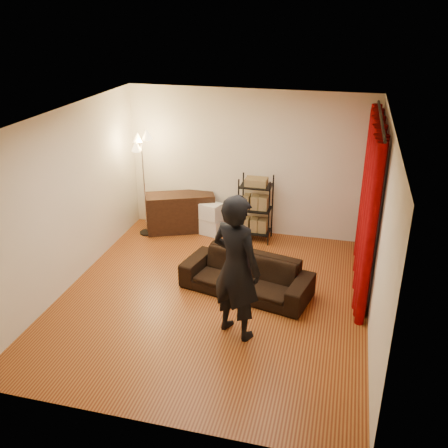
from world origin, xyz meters
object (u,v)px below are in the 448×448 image
(storage_boxes, at_px, (211,219))
(floor_lamp, at_px, (144,185))
(sofa, at_px, (246,275))
(person, at_px, (236,268))
(wire_shelf, at_px, (256,209))
(media_cabinet, at_px, (181,212))

(storage_boxes, height_order, floor_lamp, floor_lamp)
(sofa, relative_size, floor_lamp, 1.01)
(person, relative_size, wire_shelf, 1.61)
(floor_lamp, bearing_deg, person, -48.34)
(sofa, relative_size, storage_boxes, 3.10)
(wire_shelf, distance_m, floor_lamp, 2.09)
(storage_boxes, relative_size, wire_shelf, 0.52)
(wire_shelf, bearing_deg, person, -75.24)
(wire_shelf, xyz_separation_m, floor_lamp, (-2.05, -0.25, 0.36))
(storage_boxes, distance_m, wire_shelf, 0.90)
(person, distance_m, wire_shelf, 2.93)
(sofa, bearing_deg, media_cabinet, 144.75)
(person, xyz_separation_m, storage_boxes, (-1.15, 2.90, -0.67))
(storage_boxes, bearing_deg, person, -68.42)
(sofa, height_order, wire_shelf, wire_shelf)
(person, relative_size, media_cabinet, 1.55)
(wire_shelf, relative_size, floor_lamp, 0.63)
(sofa, distance_m, media_cabinet, 2.54)
(wire_shelf, bearing_deg, media_cabinet, -172.83)
(sofa, xyz_separation_m, storage_boxes, (-1.07, 1.87, 0.03))
(media_cabinet, bearing_deg, floor_lamp, -176.86)
(sofa, xyz_separation_m, person, (0.08, -1.04, 0.70))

